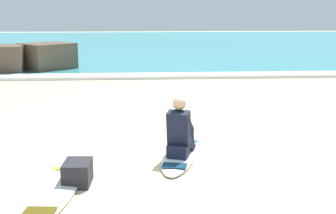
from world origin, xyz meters
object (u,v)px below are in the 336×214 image
surfboard_spare_near (57,189)px  beach_bag (78,173)px  surfboard_main (180,153)px  surfer_seated (180,133)px

surfboard_spare_near → beach_bag: bearing=45.3°
surfboard_main → beach_bag: size_ratio=4.73×
surfboard_main → beach_bag: (-1.52, -1.14, 0.12)m
surfer_seated → beach_bag: bearing=-147.1°
surfboard_main → surfboard_spare_near: same height
surfboard_spare_near → beach_bag: 0.36m
surfboard_main → surfer_seated: (-0.03, -0.18, 0.40)m
surfboard_main → surfboard_spare_near: size_ratio=0.94×
surfboard_main → surfboard_spare_near: bearing=-141.8°
surfer_seated → beach_bag: 1.80m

